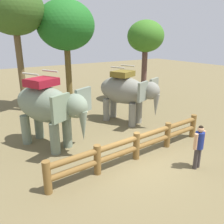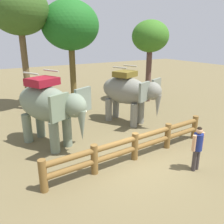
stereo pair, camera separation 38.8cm
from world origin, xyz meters
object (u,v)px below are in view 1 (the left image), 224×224
elephant_center (126,92)px  tree_far_right (146,38)px  tree_back_center (66,26)px  log_fence (136,144)px  tourist_woman_in_black (199,144)px  elephant_near_left (48,106)px  tree_far_left (14,10)px

elephant_center → tree_far_right: 5.31m
tree_back_center → log_fence: bearing=-96.7°
tourist_woman_in_black → tree_back_center: tree_back_center is taller
elephant_center → tree_back_center: size_ratio=0.54×
tree_far_right → elephant_center: bearing=-142.3°
log_fence → tree_back_center: (0.98, 8.29, 4.39)m
elephant_near_left → tourist_woman_in_black: size_ratio=2.31×
tourist_woman_in_black → tree_far_right: tree_far_right is taller
log_fence → tree_back_center: 9.43m
log_fence → elephant_center: 4.06m
tourist_woman_in_black → tree_back_center: size_ratio=0.24×
log_fence → elephant_near_left: bearing=129.8°
tourist_woman_in_black → tree_back_center: (-0.37, 9.96, 4.07)m
tree_far_right → tourist_woman_in_black: bearing=-118.8°
tree_far_left → tree_far_right: size_ratio=1.33×
tree_far_right → elephant_near_left: bearing=-156.8°
log_fence → tourist_woman_in_black: tourist_woman_in_black is taller
elephant_center → tourist_woman_in_black: size_ratio=2.22×
tree_back_center → tree_far_right: tree_back_center is taller
log_fence → elephant_near_left: 3.78m
tree_back_center → tourist_woman_in_black: bearing=-87.9°
elephant_near_left → elephant_center: 4.36m
log_fence → tree_back_center: tree_back_center is taller
elephant_center → tourist_woman_in_black: elephant_center is taller
tourist_woman_in_black → tree_far_right: 9.58m
tree_far_right → tree_far_left: bearing=163.1°
tree_far_left → log_fence: bearing=-77.2°
elephant_center → tree_far_left: size_ratio=0.49×
tree_back_center → tree_far_right: 5.19m
elephant_center → tree_back_center: 6.04m
log_fence → tree_far_left: size_ratio=0.98×
log_fence → tree_far_right: bearing=47.5°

